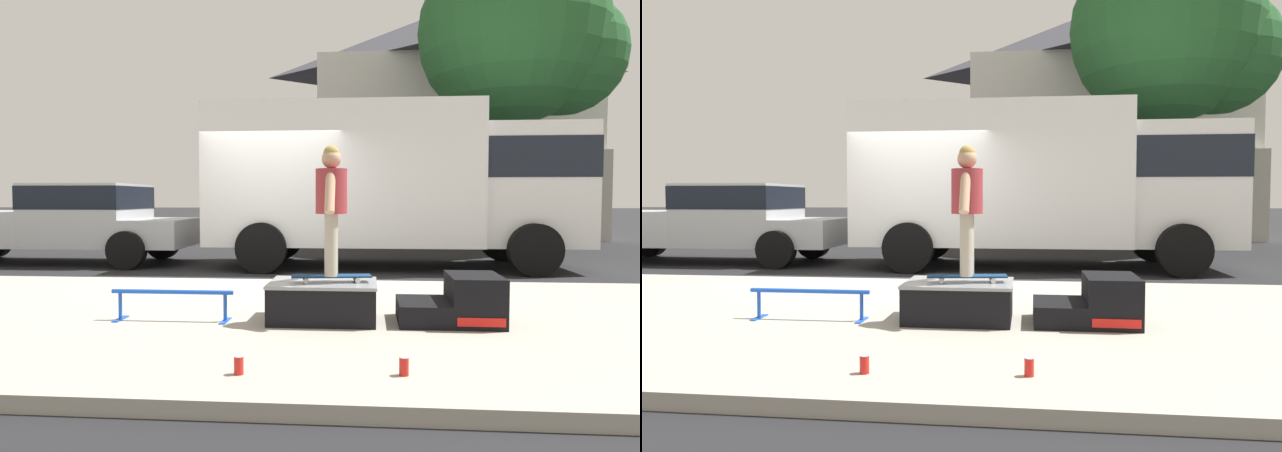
% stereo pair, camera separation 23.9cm
% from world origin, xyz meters
% --- Properties ---
extents(ground_plane, '(140.00, 140.00, 0.00)m').
position_xyz_m(ground_plane, '(0.00, 0.00, 0.00)').
color(ground_plane, black).
extents(sidewalk_slab, '(50.00, 5.00, 0.12)m').
position_xyz_m(sidewalk_slab, '(0.00, -3.00, 0.06)').
color(sidewalk_slab, '#A8A093').
rests_on(sidewalk_slab, ground).
extents(skate_box, '(1.05, 0.77, 0.38)m').
position_xyz_m(skate_box, '(1.27, -3.23, 0.33)').
color(skate_box, black).
rests_on(skate_box, sidewalk_slab).
extents(kicker_ramp, '(0.98, 0.73, 0.47)m').
position_xyz_m(kicker_ramp, '(2.58, -3.23, 0.31)').
color(kicker_ramp, black).
rests_on(kicker_ramp, sidewalk_slab).
extents(grind_rail, '(1.22, 0.28, 0.31)m').
position_xyz_m(grind_rail, '(-0.20, -3.37, 0.34)').
color(grind_rail, blue).
rests_on(grind_rail, sidewalk_slab).
extents(skateboard, '(0.80, 0.31, 0.07)m').
position_xyz_m(skateboard, '(1.35, -3.26, 0.56)').
color(skateboard, navy).
rests_on(skateboard, skate_box).
extents(skater_kid, '(0.31, 0.65, 1.26)m').
position_xyz_m(skater_kid, '(1.35, -3.26, 1.32)').
color(skater_kid, '#B7AD99').
rests_on(skater_kid, skateboard).
extents(soda_can, '(0.07, 0.07, 0.13)m').
position_xyz_m(soda_can, '(1.96, -4.91, 0.18)').
color(soda_can, red).
rests_on(soda_can, sidewalk_slab).
extents(soda_can_b, '(0.07, 0.07, 0.13)m').
position_xyz_m(soda_can_b, '(0.83, -4.98, 0.18)').
color(soda_can_b, red).
rests_on(soda_can_b, sidewalk_slab).
extents(box_truck, '(6.91, 2.63, 3.05)m').
position_xyz_m(box_truck, '(2.21, 2.20, 1.70)').
color(box_truck, white).
rests_on(box_truck, ground).
extents(pickup_truck_silver, '(5.70, 2.09, 1.61)m').
position_xyz_m(pickup_truck_silver, '(-4.50, 2.26, 0.89)').
color(pickup_truck_silver, '#B2B5BA').
rests_on(pickup_truck_silver, ground).
extents(street_tree_main, '(5.25, 4.77, 7.98)m').
position_xyz_m(street_tree_main, '(5.65, 6.33, 5.44)').
color(street_tree_main, brown).
rests_on(street_tree_main, ground).
extents(house_behind, '(9.54, 8.23, 8.40)m').
position_xyz_m(house_behind, '(4.58, 13.09, 4.24)').
color(house_behind, silver).
rests_on(house_behind, ground).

